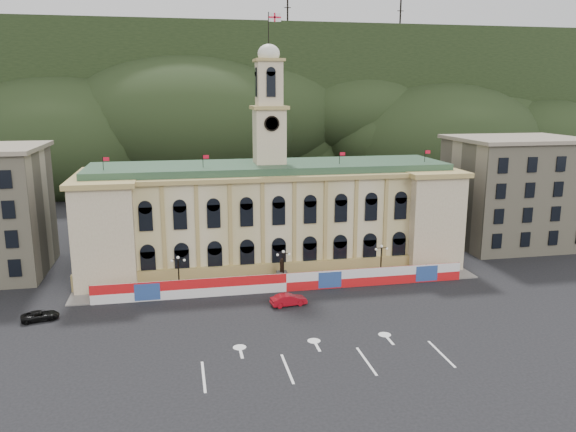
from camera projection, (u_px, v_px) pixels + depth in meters
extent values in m
plane|color=black|center=(313.00, 339.00, 60.55)|extent=(260.00, 260.00, 0.00)
cube|color=black|center=(218.00, 104.00, 180.23)|extent=(230.00, 70.00, 44.00)
cube|color=#595651|center=(341.00, 78.00, 166.00)|extent=(22.00, 8.00, 14.00)
cube|color=#595651|center=(42.00, 92.00, 149.16)|extent=(16.00, 7.00, 10.00)
cylinder|color=black|center=(288.00, 8.00, 163.59)|extent=(0.50, 0.50, 20.00)
cylinder|color=black|center=(401.00, 11.00, 170.25)|extent=(0.50, 0.50, 20.00)
cube|color=beige|center=(270.00, 219.00, 85.83)|extent=(55.00, 15.00, 14.00)
cube|color=tan|center=(279.00, 271.00, 79.63)|extent=(56.00, 0.80, 2.40)
cube|color=tan|center=(270.00, 172.00, 84.25)|extent=(56.20, 16.20, 0.60)
cube|color=#315139|center=(270.00, 167.00, 84.09)|extent=(53.00, 13.00, 1.20)
cube|color=beige|center=(110.00, 228.00, 80.40)|extent=(8.00, 17.00, 14.00)
cube|color=beige|center=(416.00, 214.00, 89.35)|extent=(8.00, 17.00, 14.00)
cube|color=beige|center=(269.00, 136.00, 83.09)|extent=(4.40, 4.40, 8.00)
cube|color=tan|center=(269.00, 108.00, 82.18)|extent=(5.20, 5.20, 0.50)
cube|color=beige|center=(269.00, 84.00, 81.47)|extent=(3.60, 3.60, 6.50)
cube|color=tan|center=(269.00, 60.00, 80.73)|extent=(4.20, 4.20, 0.40)
cylinder|color=black|center=(272.00, 124.00, 80.46)|extent=(2.20, 0.20, 2.20)
ellipsoid|color=silver|center=(269.00, 54.00, 80.53)|extent=(3.20, 3.20, 2.72)
cylinder|color=black|center=(269.00, 30.00, 79.84)|extent=(0.12, 0.12, 5.00)
cube|color=white|center=(275.00, 17.00, 79.62)|extent=(1.80, 0.04, 1.20)
cube|color=red|center=(275.00, 17.00, 79.59)|extent=(1.80, 0.02, 0.22)
cube|color=red|center=(275.00, 17.00, 79.59)|extent=(0.22, 0.02, 1.20)
cube|color=tan|center=(513.00, 193.00, 96.45)|extent=(20.00, 16.00, 18.00)
cube|color=gray|center=(518.00, 139.00, 94.43)|extent=(21.00, 17.00, 0.60)
cube|color=red|center=(286.00, 282.00, 74.64)|extent=(50.00, 0.25, 2.50)
cube|color=#2B4B91|center=(147.00, 292.00, 71.08)|extent=(3.20, 0.05, 2.20)
cube|color=#2B4B91|center=(330.00, 280.00, 75.64)|extent=(3.20, 0.05, 2.20)
cube|color=#2B4B91|center=(427.00, 274.00, 78.31)|extent=(3.20, 0.05, 2.20)
cube|color=slate|center=(282.00, 284.00, 77.52)|extent=(56.00, 5.50, 0.16)
cube|color=#595651|center=(282.00, 278.00, 77.58)|extent=(1.40, 1.40, 1.80)
cylinder|color=black|center=(282.00, 266.00, 77.22)|extent=(0.60, 0.60, 1.60)
sphere|color=black|center=(282.00, 260.00, 77.02)|extent=(0.44, 0.44, 0.44)
cylinder|color=black|center=(180.00, 292.00, 74.13)|extent=(0.44, 0.44, 0.30)
cylinder|color=black|center=(179.00, 276.00, 73.64)|extent=(0.18, 0.18, 4.80)
cube|color=black|center=(178.00, 259.00, 73.14)|extent=(1.60, 0.08, 0.08)
sphere|color=silver|center=(172.00, 261.00, 73.02)|extent=(0.36, 0.36, 0.36)
sphere|color=silver|center=(184.00, 260.00, 73.32)|extent=(0.36, 0.36, 0.36)
sphere|color=silver|center=(178.00, 258.00, 73.08)|extent=(0.40, 0.40, 0.40)
cylinder|color=black|center=(283.00, 285.00, 76.79)|extent=(0.44, 0.44, 0.30)
cylinder|color=black|center=(283.00, 270.00, 76.30)|extent=(0.18, 0.18, 4.80)
cube|color=black|center=(283.00, 253.00, 75.80)|extent=(1.60, 0.08, 0.08)
sphere|color=silver|center=(278.00, 255.00, 75.68)|extent=(0.36, 0.36, 0.36)
sphere|color=silver|center=(289.00, 254.00, 75.99)|extent=(0.36, 0.36, 0.36)
sphere|color=silver|center=(283.00, 252.00, 75.75)|extent=(0.40, 0.40, 0.40)
cylinder|color=black|center=(380.00, 279.00, 79.45)|extent=(0.44, 0.44, 0.30)
cylinder|color=black|center=(381.00, 264.00, 78.97)|extent=(0.18, 0.18, 4.80)
cube|color=black|center=(382.00, 248.00, 78.47)|extent=(1.60, 0.08, 0.08)
sphere|color=silver|center=(376.00, 249.00, 78.35)|extent=(0.36, 0.36, 0.36)
sphere|color=silver|center=(387.00, 249.00, 78.65)|extent=(0.36, 0.36, 0.36)
sphere|color=silver|center=(382.00, 246.00, 78.41)|extent=(0.40, 0.40, 0.40)
imported|color=#A60B17|center=(289.00, 300.00, 69.85)|extent=(2.73, 4.93, 1.49)
imported|color=black|center=(40.00, 316.00, 65.33)|extent=(3.74, 5.02, 1.16)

